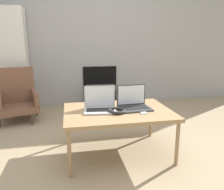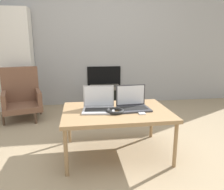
{
  "view_description": "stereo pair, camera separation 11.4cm",
  "coord_description": "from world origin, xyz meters",
  "px_view_note": "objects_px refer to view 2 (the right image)",
  "views": [
    {
      "loc": [
        -0.47,
        -1.95,
        1.14
      ],
      "look_at": [
        0.0,
        0.42,
        0.56
      ],
      "focal_mm": 35.0,
      "sensor_mm": 36.0,
      "label": 1
    },
    {
      "loc": [
        -0.36,
        -1.97,
        1.14
      ],
      "look_at": [
        0.0,
        0.42,
        0.56
      ],
      "focal_mm": 35.0,
      "sensor_mm": 36.0,
      "label": 2
    }
  ],
  "objects_px": {
    "tv": "(106,96)",
    "armchair": "(21,95)",
    "headphones": "(115,111)",
    "phone": "(141,112)",
    "laptop_left": "(99,105)",
    "laptop_right": "(133,104)"
  },
  "relations": [
    {
      "from": "tv",
      "to": "laptop_left",
      "type": "bearing_deg",
      "value": -99.12
    },
    {
      "from": "laptop_right",
      "to": "phone",
      "type": "height_order",
      "value": "laptop_right"
    },
    {
      "from": "phone",
      "to": "laptop_left",
      "type": "bearing_deg",
      "value": 158.77
    },
    {
      "from": "armchair",
      "to": "headphones",
      "type": "bearing_deg",
      "value": -64.27
    },
    {
      "from": "phone",
      "to": "armchair",
      "type": "bearing_deg",
      "value": 135.36
    },
    {
      "from": "laptop_right",
      "to": "headphones",
      "type": "distance_m",
      "value": 0.24
    },
    {
      "from": "laptop_left",
      "to": "armchair",
      "type": "bearing_deg",
      "value": 135.91
    },
    {
      "from": "armchair",
      "to": "laptop_left",
      "type": "bearing_deg",
      "value": -65.69
    },
    {
      "from": "headphones",
      "to": "armchair",
      "type": "bearing_deg",
      "value": 130.96
    },
    {
      "from": "tv",
      "to": "armchair",
      "type": "height_order",
      "value": "armchair"
    },
    {
      "from": "laptop_right",
      "to": "headphones",
      "type": "relative_size",
      "value": 1.83
    },
    {
      "from": "phone",
      "to": "tv",
      "type": "relative_size",
      "value": 0.24
    },
    {
      "from": "headphones",
      "to": "laptop_left",
      "type": "bearing_deg",
      "value": 143.89
    },
    {
      "from": "laptop_left",
      "to": "laptop_right",
      "type": "xyz_separation_m",
      "value": [
        0.36,
        0.0,
        0.0
      ]
    },
    {
      "from": "headphones",
      "to": "tv",
      "type": "height_order",
      "value": "headphones"
    },
    {
      "from": "laptop_right",
      "to": "headphones",
      "type": "height_order",
      "value": "laptop_right"
    },
    {
      "from": "phone",
      "to": "tv",
      "type": "height_order",
      "value": "phone"
    },
    {
      "from": "phone",
      "to": "armchair",
      "type": "height_order",
      "value": "armchair"
    },
    {
      "from": "armchair",
      "to": "phone",
      "type": "bearing_deg",
      "value": -59.87
    },
    {
      "from": "phone",
      "to": "tv",
      "type": "distance_m",
      "value": 1.92
    },
    {
      "from": "laptop_left",
      "to": "headphones",
      "type": "distance_m",
      "value": 0.19
    },
    {
      "from": "headphones",
      "to": "phone",
      "type": "distance_m",
      "value": 0.26
    }
  ]
}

